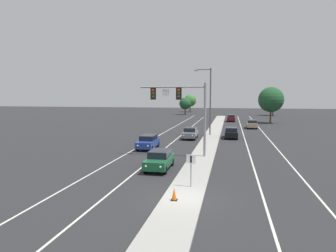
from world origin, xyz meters
name	(u,v)px	position (x,y,z in m)	size (l,w,h in m)	color
ground_plane	(183,200)	(0.00, 0.00, 0.00)	(260.00, 260.00, 0.00)	#28282B
median_island	(206,148)	(0.00, 18.00, 0.07)	(2.40, 110.00, 0.15)	#9E9B93
lane_stripe_oncoming_center	(177,139)	(-4.70, 25.00, 0.00)	(0.14, 100.00, 0.01)	silver
lane_stripe_receding_center	(245,141)	(4.70, 25.00, 0.00)	(0.14, 100.00, 0.01)	silver
edge_stripe_left	(154,138)	(-8.00, 25.00, 0.00)	(0.14, 100.00, 0.01)	silver
edge_stripe_right	(271,142)	(8.00, 25.00, 0.00)	(0.14, 100.00, 0.01)	silver
overhead_signal_mast	(184,104)	(-1.86, 12.63, 5.30)	(6.62, 0.44, 7.20)	gray
median_sign_post	(191,165)	(0.20, 2.19, 1.59)	(0.60, 0.10, 2.20)	gray
street_lamp_median	(209,97)	(-0.57, 29.38, 5.79)	(2.58, 0.28, 10.00)	#4C4C51
car_oncoming_green	(160,159)	(-3.05, 7.11, 0.82)	(1.83, 4.48, 1.58)	#195633
car_oncoming_blue	(148,142)	(-6.53, 16.36, 0.82)	(1.84, 4.48, 1.58)	navy
car_oncoming_grey	(190,133)	(-2.86, 25.56, 0.82)	(1.82, 4.47, 1.58)	slate
car_receding_black	(231,132)	(2.81, 27.24, 0.82)	(1.85, 4.48, 1.58)	black
car_receding_tan	(252,124)	(6.58, 41.41, 0.82)	(1.90, 4.50, 1.58)	tan
car_receding_darkred	(231,118)	(2.81, 55.72, 0.82)	(1.89, 4.50, 1.58)	#5B0F14
traffic_cone_median_nose	(174,194)	(-0.41, -0.61, 0.51)	(0.36, 0.36, 0.74)	black
tree_far_left_a	(190,101)	(-11.78, 93.92, 4.13)	(4.37, 4.37, 6.32)	#4C3823
tree_far_right_b	(271,100)	(11.22, 52.92, 5.16)	(5.45, 5.45, 7.89)	#4C3823
tree_far_right_a	(273,100)	(15.01, 79.26, 4.67)	(4.95, 4.95, 7.16)	#4C3823
tree_far_left_c	(185,104)	(-11.35, 78.54, 3.48)	(3.69, 3.69, 5.34)	#4C3823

